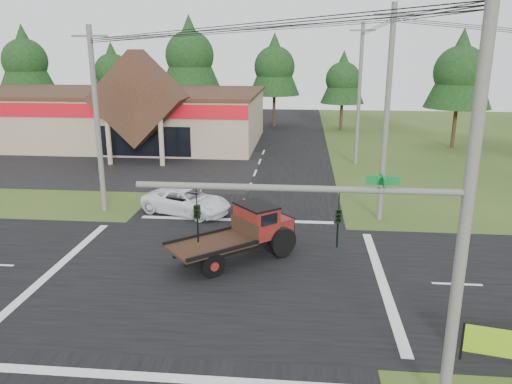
# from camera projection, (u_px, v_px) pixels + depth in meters

# --- Properties ---
(ground) EXTENTS (120.00, 120.00, 0.00)m
(ground) POSITION_uv_depth(u_px,v_px,m) (215.00, 275.00, 21.20)
(ground) COLOR #2F4A1A
(ground) RESTS_ON ground
(road_ns) EXTENTS (12.00, 120.00, 0.02)m
(road_ns) POSITION_uv_depth(u_px,v_px,m) (215.00, 274.00, 21.19)
(road_ns) COLOR black
(road_ns) RESTS_ON ground
(road_ew) EXTENTS (120.00, 12.00, 0.02)m
(road_ew) POSITION_uv_depth(u_px,v_px,m) (215.00, 274.00, 21.19)
(road_ew) COLOR black
(road_ew) RESTS_ON ground
(parking_apron) EXTENTS (28.00, 14.00, 0.02)m
(parking_apron) POSITION_uv_depth(u_px,v_px,m) (86.00, 166.00, 40.64)
(parking_apron) COLOR black
(parking_apron) RESTS_ON ground
(cvs_building) EXTENTS (30.40, 18.20, 9.19)m
(cvs_building) POSITION_uv_depth(u_px,v_px,m) (111.00, 115.00, 50.13)
(cvs_building) COLOR tan
(cvs_building) RESTS_ON ground
(traffic_signal_mast) EXTENTS (8.12, 0.24, 7.00)m
(traffic_signal_mast) POSITION_uv_depth(u_px,v_px,m) (391.00, 252.00, 12.27)
(traffic_signal_mast) COLOR #595651
(traffic_signal_mast) RESTS_ON ground
(utility_pole_nr) EXTENTS (2.00, 0.30, 11.00)m
(utility_pole_nr) POSITION_uv_depth(u_px,v_px,m) (467.00, 207.00, 11.78)
(utility_pole_nr) COLOR #595651
(utility_pole_nr) RESTS_ON ground
(utility_pole_nw) EXTENTS (2.00, 0.30, 10.50)m
(utility_pole_nw) POSITION_uv_depth(u_px,v_px,m) (97.00, 120.00, 28.08)
(utility_pole_nw) COLOR #595651
(utility_pole_nw) RESTS_ON ground
(utility_pole_ne) EXTENTS (2.00, 0.30, 11.50)m
(utility_pole_ne) POSITION_uv_depth(u_px,v_px,m) (387.00, 114.00, 26.49)
(utility_pole_ne) COLOR #595651
(utility_pole_ne) RESTS_ON ground
(utility_pole_n) EXTENTS (2.00, 0.30, 11.20)m
(utility_pole_n) POSITION_uv_depth(u_px,v_px,m) (359.00, 94.00, 39.92)
(utility_pole_n) COLOR #595651
(utility_pole_n) RESTS_ON ground
(tree_row_a) EXTENTS (6.72, 6.72, 12.12)m
(tree_row_a) POSITION_uv_depth(u_px,v_px,m) (25.00, 59.00, 59.95)
(tree_row_a) COLOR #332316
(tree_row_a) RESTS_ON ground
(tree_row_b) EXTENTS (5.60, 5.60, 10.10)m
(tree_row_b) POSITION_uv_depth(u_px,v_px,m) (112.00, 70.00, 61.32)
(tree_row_b) COLOR #332316
(tree_row_b) RESTS_ON ground
(tree_row_c) EXTENTS (7.28, 7.28, 13.13)m
(tree_row_c) POSITION_uv_depth(u_px,v_px,m) (190.00, 53.00, 58.90)
(tree_row_c) COLOR #332316
(tree_row_c) RESTS_ON ground
(tree_row_d) EXTENTS (6.16, 6.16, 11.11)m
(tree_row_d) POSITION_uv_depth(u_px,v_px,m) (274.00, 65.00, 59.32)
(tree_row_d) COLOR #332316
(tree_row_d) RESTS_ON ground
(tree_row_e) EXTENTS (5.04, 5.04, 9.09)m
(tree_row_e) POSITION_uv_depth(u_px,v_px,m) (343.00, 78.00, 57.06)
(tree_row_e) COLOR #332316
(tree_row_e) RESTS_ON ground
(tree_side_ne) EXTENTS (6.16, 6.16, 11.11)m
(tree_side_ne) POSITION_uv_depth(u_px,v_px,m) (461.00, 69.00, 46.21)
(tree_side_ne) COLOR #332316
(tree_side_ne) RESTS_ON ground
(antique_flatbed_truck) EXTENTS (5.96, 5.57, 2.48)m
(antique_flatbed_truck) POSITION_uv_depth(u_px,v_px,m) (235.00, 235.00, 22.30)
(antique_flatbed_truck) COLOR maroon
(antique_flatbed_truck) RESTS_ON ground
(white_pickup) EXTENTS (5.76, 4.06, 1.46)m
(white_pickup) POSITION_uv_depth(u_px,v_px,m) (187.00, 201.00, 28.91)
(white_pickup) COLOR white
(white_pickup) RESTS_ON ground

